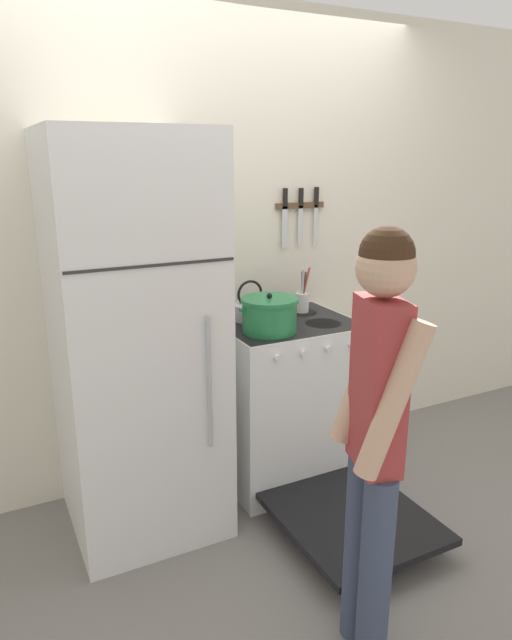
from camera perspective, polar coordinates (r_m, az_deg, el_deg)
ground_plane at (r=3.56m, az=-4.10°, el=-13.77°), size 14.00×14.00×0.00m
wall_back at (r=3.16m, az=-4.78°, el=6.98°), size 10.00×0.06×2.55m
refrigerator at (r=2.71m, az=-11.97°, el=-2.04°), size 0.70×0.74×1.89m
stove_range at (r=3.20m, az=3.17°, el=-8.28°), size 0.72×1.34×0.92m
dutch_oven_pot at (r=2.87m, az=1.34°, el=0.53°), size 0.33×0.29×0.20m
tea_kettle at (r=3.09m, az=-0.57°, el=1.14°), size 0.24×0.19×0.22m
utensil_jar at (r=3.25m, az=4.64°, el=2.00°), size 0.09×0.08×0.26m
person at (r=1.96m, az=11.85°, el=-10.81°), size 0.31×0.37×1.58m
wall_knife_strip at (r=3.33m, az=4.42°, el=11.20°), size 0.31×0.03×0.34m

